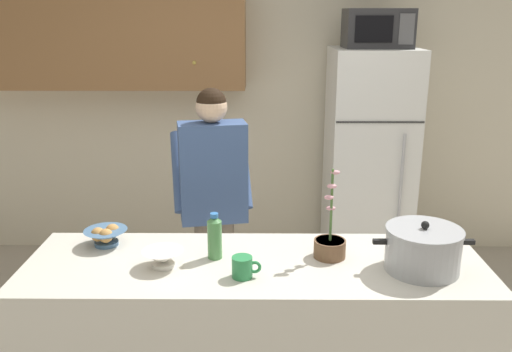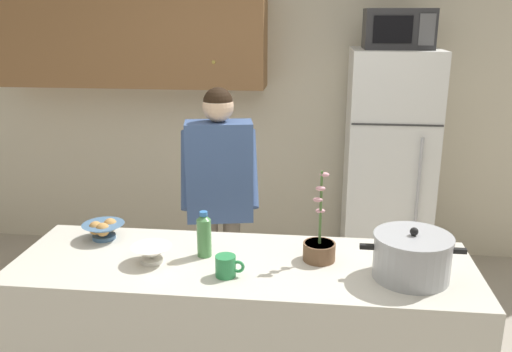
% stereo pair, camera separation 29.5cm
% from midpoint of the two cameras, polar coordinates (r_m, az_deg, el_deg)
% --- Properties ---
extents(back_wall_unit, '(6.00, 0.48, 2.60)m').
position_cam_midpoint_polar(back_wall_unit, '(4.58, 0.91, 9.11)').
color(back_wall_unit, beige).
rests_on(back_wall_unit, ground).
extents(kitchen_island, '(2.12, 0.68, 0.92)m').
position_cam_midpoint_polar(kitchen_island, '(2.76, 1.87, -17.72)').
color(kitchen_island, silver).
rests_on(kitchen_island, ground).
extents(refrigerator, '(0.64, 0.68, 1.78)m').
position_cam_midpoint_polar(refrigerator, '(4.33, 15.61, 0.94)').
color(refrigerator, white).
rests_on(refrigerator, ground).
extents(microwave, '(0.48, 0.37, 0.28)m').
position_cam_midpoint_polar(microwave, '(4.16, 16.79, 14.61)').
color(microwave, '#2D2D30').
rests_on(microwave, refrigerator).
extents(person_near_pot, '(0.55, 0.48, 1.60)m').
position_cam_midpoint_polar(person_near_pot, '(3.36, -1.35, -1.00)').
color(person_near_pot, '#726656').
rests_on(person_near_pot, ground).
extents(cooking_pot, '(0.45, 0.34, 0.23)m').
position_cam_midpoint_polar(cooking_pot, '(2.48, 19.43, -8.06)').
color(cooking_pot, '#ADAFB5').
rests_on(cooking_pot, kitchen_island).
extents(coffee_mug, '(0.13, 0.09, 0.10)m').
position_cam_midpoint_polar(coffee_mug, '(2.38, 0.44, -9.54)').
color(coffee_mug, '#2D8C4C').
rests_on(coffee_mug, kitchen_island).
extents(bread_bowl, '(0.21, 0.21, 0.10)m').
position_cam_midpoint_polar(bread_bowl, '(2.82, -12.90, -5.56)').
color(bread_bowl, '#4C7299').
rests_on(bread_bowl, kitchen_island).
extents(empty_bowl, '(0.19, 0.19, 0.08)m').
position_cam_midpoint_polar(empty_bowl, '(2.52, -7.65, -8.10)').
color(empty_bowl, white).
rests_on(empty_bowl, kitchen_island).
extents(bottle_near_edge, '(0.07, 0.07, 0.22)m').
position_cam_midpoint_polar(bottle_near_edge, '(2.54, -2.18, -6.23)').
color(bottle_near_edge, '#4C8C4C').
rests_on(bottle_near_edge, kitchen_island).
extents(potted_orchid, '(0.15, 0.15, 0.43)m').
position_cam_midpoint_polar(potted_orchid, '(2.56, 10.00, -7.47)').
color(potted_orchid, brown).
rests_on(potted_orchid, kitchen_island).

